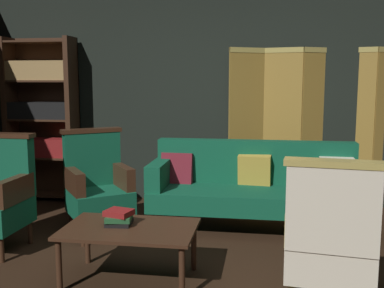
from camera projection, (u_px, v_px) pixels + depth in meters
name	position (u px, v px, depth m)	size (l,w,h in m)	color
ground_plane	(176.00, 282.00, 3.48)	(10.00, 10.00, 0.00)	black
back_wall	(213.00, 90.00, 5.68)	(7.20, 0.10, 2.80)	black
folding_screen	(318.00, 125.00, 5.46)	(2.11, 0.45, 1.90)	olive
bookshelf	(42.00, 115.00, 5.80)	(0.90, 0.32, 2.05)	#382114
velvet_couch	(254.00, 184.00, 4.75)	(2.12, 0.78, 0.88)	#382114
coffee_table	(130.00, 233.00, 3.46)	(1.00, 0.64, 0.42)	#382114
armchair_gilt_accent	(330.00, 238.00, 3.01)	(0.65, 0.64, 1.04)	tan
armchair_wing_right	(97.00, 185.00, 4.52)	(0.81, 0.81, 1.04)	#382114
potted_plant	(86.00, 177.00, 5.22)	(0.45, 0.45, 0.74)	brown
book_black_cloth	(119.00, 222.00, 3.52)	(0.19, 0.18, 0.04)	black
book_green_cloth	(119.00, 218.00, 3.51)	(0.19, 0.19, 0.04)	#1E4C28
book_red_leather	(119.00, 213.00, 3.51)	(0.19, 0.16, 0.04)	maroon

